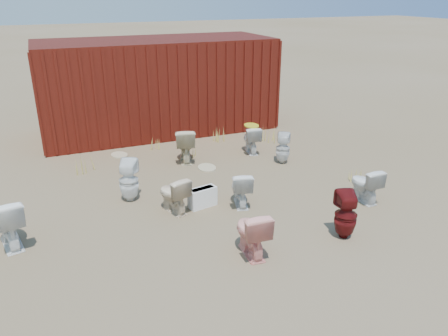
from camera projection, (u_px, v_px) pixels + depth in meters
name	position (u px, v px, depth m)	size (l,w,h in m)	color
ground	(237.00, 209.00, 7.63)	(100.00, 100.00, 0.00)	brown
shipping_container	(158.00, 86.00, 11.62)	(6.00, 2.40, 2.40)	#45160B
toilet_front_a	(7.00, 222.00, 6.40)	(0.43, 0.76, 0.77)	white
toilet_front_pink	(251.00, 232.00, 6.20)	(0.40, 0.70, 0.71)	#F79B8F
toilet_front_c	(241.00, 188.00, 7.67)	(0.36, 0.63, 0.64)	white
toilet_front_maroon	(346.00, 215.00, 6.62)	(0.34, 0.35, 0.76)	#5C0F10
toilet_front_e	(365.00, 184.00, 7.82)	(0.36, 0.63, 0.64)	silver
toilet_back_a	(129.00, 181.00, 7.81)	(0.35, 0.36, 0.77)	white
toilet_back_beige_left	(173.00, 194.00, 7.43)	(0.36, 0.64, 0.65)	beige
toilet_back_beige_right	(185.00, 145.00, 9.64)	(0.43, 0.75, 0.77)	beige
toilet_back_yellowlid	(251.00, 139.00, 10.18)	(0.36, 0.63, 0.65)	white
toilet_back_e	(283.00, 148.00, 9.55)	(0.30, 0.31, 0.68)	silver
yellow_lid	(251.00, 125.00, 10.06)	(0.33, 0.41, 0.03)	gold
loose_tank	(203.00, 197.00, 7.66)	(0.50, 0.20, 0.35)	white
loose_lid_near	(207.00, 168.00, 9.38)	(0.38, 0.49, 0.02)	#BDB289
loose_lid_far	(119.00, 155.00, 10.11)	(0.36, 0.47, 0.02)	tan
weed_clump_a	(84.00, 165.00, 9.11)	(0.36, 0.36, 0.32)	tan
weed_clump_b	(191.00, 151.00, 9.99)	(0.32, 0.32, 0.25)	tan
weed_clump_c	(270.00, 135.00, 10.96)	(0.36, 0.36, 0.37)	tan
weed_clump_d	(157.00, 145.00, 10.38)	(0.30, 0.30, 0.28)	tan
weed_clump_e	(220.00, 136.00, 10.95)	(0.34, 0.34, 0.32)	tan
weed_clump_f	(356.00, 175.00, 8.72)	(0.28, 0.28, 0.24)	tan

